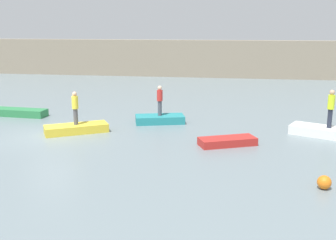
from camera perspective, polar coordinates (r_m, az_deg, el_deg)
ground_plane at (r=21.21m, az=-16.15°, el=-2.16°), size 120.00×120.00×0.00m
embankment_wall at (r=44.27m, az=-2.49°, el=8.64°), size 80.00×1.20×3.85m
rowboat_green at (r=26.52m, az=-20.55°, el=1.03°), size 3.99×1.20×0.44m
rowboat_yellow at (r=21.47m, az=-12.67°, el=-1.18°), size 3.29×2.57×0.43m
rowboat_teal at (r=23.03m, az=-1.15°, el=0.12°), size 2.94×1.93×0.43m
rowboat_red at (r=19.01m, az=8.29°, el=-2.97°), size 2.79×1.96×0.36m
rowboat_white at (r=21.70m, az=21.48°, el=-1.60°), size 3.82×2.64×0.45m
person_yellow_shirt at (r=21.22m, az=-12.83°, el=1.86°), size 0.32×0.32×1.70m
person_red_shirt at (r=22.80m, az=-1.16°, el=2.97°), size 0.32×0.32×1.69m
person_hiviz_shirt at (r=21.43m, az=21.77°, el=1.75°), size 0.32×0.32×1.89m
mooring_buoy at (r=14.88m, az=20.97°, el=-8.12°), size 0.48×0.48×0.48m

